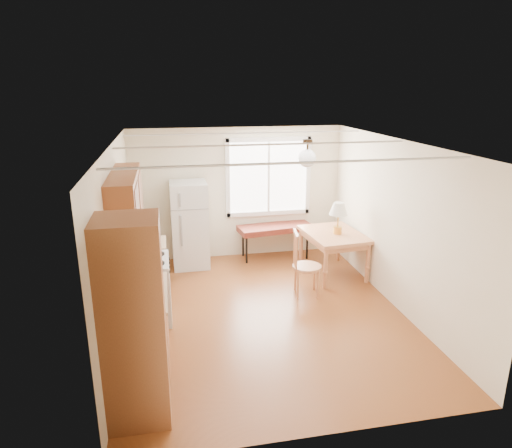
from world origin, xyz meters
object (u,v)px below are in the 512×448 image
object	(u,v)px
refrigerator	(190,225)
chair	(301,259)
bench	(275,229)
dining_table	(334,238)

from	to	relation	value
refrigerator	chair	world-z (taller)	refrigerator
chair	bench	bearing A→B (deg)	99.30
dining_table	chair	xyz separation A→B (m)	(-0.81, -0.72, -0.06)
bench	dining_table	bearing A→B (deg)	-58.06
dining_table	bench	bearing A→B (deg)	124.69
refrigerator	chair	size ratio (longest dim) A/B	1.51
bench	chair	size ratio (longest dim) A/B	1.40
chair	refrigerator	bearing A→B (deg)	144.77
refrigerator	dining_table	xyz separation A→B (m)	(2.45, -0.88, -0.13)
bench	dining_table	distance (m)	1.28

